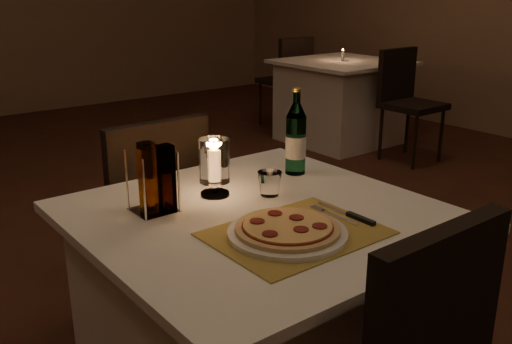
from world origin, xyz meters
TOP-DOWN VIEW (x-y plane):
  - floor at (0.00, 0.00)m, footprint 8.00×10.00m
  - main_table at (-0.17, -0.43)m, footprint 1.00×1.00m
  - chair_far at (-0.17, 0.29)m, footprint 0.42×0.42m
  - placemat at (-0.19, -0.61)m, footprint 0.45×0.34m
  - plate at (-0.22, -0.61)m, footprint 0.32×0.32m
  - pizza at (-0.22, -0.61)m, footprint 0.28×0.28m
  - fork at (-0.03, -0.57)m, footprint 0.02×0.18m
  - knife at (0.01, -0.63)m, footprint 0.02×0.22m
  - tumbler at (-0.06, -0.33)m, footprint 0.08×0.08m
  - water_bottle at (0.15, -0.21)m, footprint 0.07×0.07m
  - hurricane_candle at (-0.20, -0.22)m, footprint 0.10×0.10m
  - cruet_caddy at (-0.42, -0.24)m, footprint 0.12×0.12m
  - neighbor_table_right at (2.63, 1.94)m, footprint 1.00×1.00m
  - neighbor_chair_ra at (2.63, 1.22)m, footprint 0.42×0.42m
  - neighbor_chair_rb at (2.63, 2.65)m, footprint 0.42×0.42m
  - neighbor_candle_right at (2.63, 1.94)m, footprint 0.03×0.03m

SIDE VIEW (x-z plane):
  - floor at x=0.00m, z-range -0.02..0.00m
  - main_table at x=-0.17m, z-range 0.00..0.74m
  - neighbor_table_right at x=2.63m, z-range 0.00..0.74m
  - chair_far at x=-0.17m, z-range 0.10..1.00m
  - neighbor_chair_ra at x=2.63m, z-range 0.10..1.00m
  - neighbor_chair_rb at x=2.63m, z-range 0.10..1.00m
  - placemat at x=-0.19m, z-range 0.74..0.74m
  - fork at x=-0.03m, z-range 0.74..0.75m
  - knife at x=0.01m, z-range 0.74..0.76m
  - plate at x=-0.22m, z-range 0.74..0.76m
  - pizza at x=-0.22m, z-range 0.76..0.78m
  - tumbler at x=-0.06m, z-range 0.74..0.82m
  - neighbor_candle_right at x=2.63m, z-range 0.73..0.84m
  - cruet_caddy at x=-0.42m, z-range 0.73..0.94m
  - hurricane_candle at x=-0.20m, z-range 0.76..0.94m
  - water_bottle at x=0.15m, z-range 0.71..1.01m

